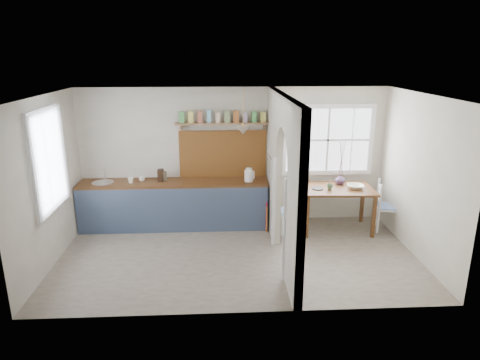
{
  "coord_description": "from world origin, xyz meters",
  "views": [
    {
      "loc": [
        -0.3,
        -6.36,
        3.2
      ],
      "look_at": [
        0.05,
        0.34,
        1.2
      ],
      "focal_mm": 32.0,
      "sensor_mm": 36.0,
      "label": 1
    }
  ],
  "objects_px": {
    "vase": "(340,179)",
    "dining_table": "(336,209)",
    "kettle": "(249,175)",
    "chair_left": "(288,210)",
    "chair_right": "(389,206)"
  },
  "relations": [
    {
      "from": "kettle",
      "to": "vase",
      "type": "xyz_separation_m",
      "value": [
        1.72,
        -0.01,
        -0.11
      ]
    },
    {
      "from": "chair_left",
      "to": "kettle",
      "type": "relative_size",
      "value": 3.23
    },
    {
      "from": "dining_table",
      "to": "vase",
      "type": "distance_m",
      "value": 0.56
    },
    {
      "from": "chair_right",
      "to": "kettle",
      "type": "height_order",
      "value": "kettle"
    },
    {
      "from": "chair_right",
      "to": "dining_table",
      "type": "bearing_deg",
      "value": 100.38
    },
    {
      "from": "chair_right",
      "to": "vase",
      "type": "distance_m",
      "value": 1.02
    },
    {
      "from": "dining_table",
      "to": "chair_left",
      "type": "distance_m",
      "value": 0.91
    },
    {
      "from": "vase",
      "to": "dining_table",
      "type": "bearing_deg",
      "value": -115.44
    },
    {
      "from": "chair_left",
      "to": "kettle",
      "type": "bearing_deg",
      "value": -121.56
    },
    {
      "from": "chair_right",
      "to": "vase",
      "type": "bearing_deg",
      "value": 85.87
    },
    {
      "from": "chair_left",
      "to": "chair_right",
      "type": "relative_size",
      "value": 0.88
    },
    {
      "from": "chair_left",
      "to": "chair_right",
      "type": "height_order",
      "value": "chair_right"
    },
    {
      "from": "dining_table",
      "to": "kettle",
      "type": "xyz_separation_m",
      "value": [
        -1.62,
        0.23,
        0.62
      ]
    },
    {
      "from": "chair_right",
      "to": "vase",
      "type": "height_order",
      "value": "vase"
    },
    {
      "from": "dining_table",
      "to": "chair_right",
      "type": "distance_m",
      "value": 0.98
    }
  ]
}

